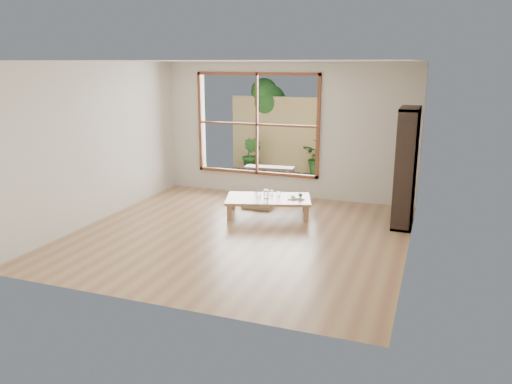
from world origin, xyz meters
TOP-DOWN VIEW (x-y plane):
  - ground at (0.00, 0.00)m, footprint 5.00×5.00m
  - low_table at (0.10, 1.07)m, footprint 1.61×1.19m
  - floor_cushion at (-0.22, 1.58)m, footprint 0.58×0.58m
  - bookshelf at (2.33, 1.35)m, footprint 0.30×0.86m
  - glass_tall at (0.08, 1.00)m, footprint 0.08×0.08m
  - glass_mid at (0.24, 1.19)m, footprint 0.06×0.06m
  - glass_short at (0.10, 1.26)m, footprint 0.07×0.07m
  - glass_small at (-0.06, 1.06)m, footprint 0.06×0.06m
  - food_tray at (0.57, 1.20)m, footprint 0.33×0.28m
  - deck at (-0.60, 3.56)m, footprint 2.80×2.00m
  - garden_bench at (-0.65, 3.36)m, footprint 1.11×0.44m
  - bamboo_fence at (-0.60, 4.56)m, footprint 2.80×0.06m
  - shrub_right at (0.28, 4.31)m, footprint 0.97×0.91m
  - shrub_left at (-1.37, 4.16)m, footprint 0.56×0.49m
  - garden_tree at (-1.28, 4.86)m, footprint 1.04×0.85m

SIDE VIEW (x-z plane):
  - ground at x=0.00m, z-range 0.00..0.00m
  - deck at x=-0.60m, z-range -0.03..0.03m
  - floor_cushion at x=-0.22m, z-range 0.00..0.08m
  - low_table at x=0.10m, z-range 0.12..0.43m
  - garden_bench at x=-0.65m, z-range 0.14..0.48m
  - food_tray at x=0.57m, z-range 0.29..0.38m
  - glass_small at x=-0.06m, z-range 0.31..0.39m
  - glass_short at x=0.10m, z-range 0.31..0.40m
  - glass_mid at x=0.24m, z-range 0.31..0.40m
  - glass_tall at x=0.08m, z-range 0.31..0.47m
  - shrub_left at x=-1.37m, z-range 0.03..0.88m
  - shrub_right at x=0.28m, z-range 0.03..0.91m
  - bamboo_fence at x=-0.60m, z-range 0.00..1.80m
  - bookshelf at x=2.33m, z-range 0.00..1.91m
  - garden_tree at x=-1.28m, z-range 0.52..2.74m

